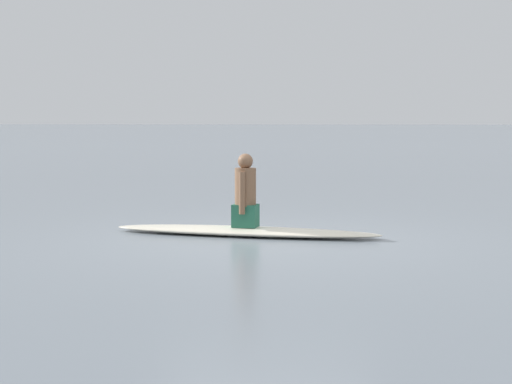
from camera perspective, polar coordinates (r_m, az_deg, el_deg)
ground_plane at (r=9.84m, az=0.49°, el=-3.32°), size 400.00×400.00×0.00m
surfboard at (r=10.33m, az=-0.71°, el=-2.64°), size 1.02×3.39×0.10m
person_paddler at (r=10.28m, az=-0.71°, el=-0.13°), size 0.39×0.32×0.89m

